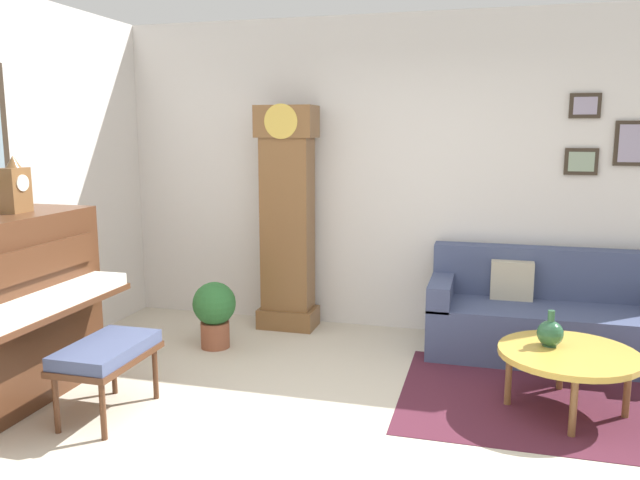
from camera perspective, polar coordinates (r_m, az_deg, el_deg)
name	(u,v)px	position (r m, az deg, el deg)	size (l,w,h in m)	color
ground_plane	(327,456)	(3.81, 0.68, -19.08)	(6.40, 6.00, 0.10)	beige
wall_back	(396,176)	(5.71, 6.92, 5.83)	(5.30, 0.13, 2.80)	silver
area_rug	(560,402)	(4.63, 20.95, -13.62)	(2.10, 1.50, 0.01)	#4C1E2D
piano_bench	(107,354)	(4.24, -18.82, -9.80)	(0.42, 0.70, 0.48)	#4C2B19
grandfather_clock	(287,224)	(5.69, -2.97, 1.44)	(0.52, 0.34, 2.03)	brown
couch	(549,317)	(5.43, 20.06, -6.59)	(1.90, 0.80, 0.84)	#424C70
coffee_table	(569,355)	(4.39, 21.66, -9.73)	(0.88, 0.88, 0.41)	gold
mantel_clock	(15,187)	(4.67, -25.97, 4.35)	(0.13, 0.18, 0.38)	brown
green_jug	(550,333)	(4.41, 20.20, -7.95)	(0.17, 0.17, 0.24)	#234C33
potted_plant	(214,310)	(5.34, -9.57, -6.31)	(0.36, 0.36, 0.56)	#935138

